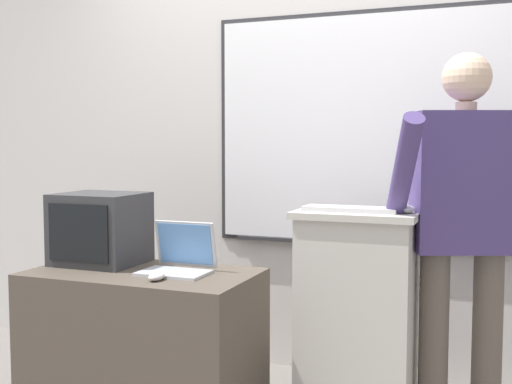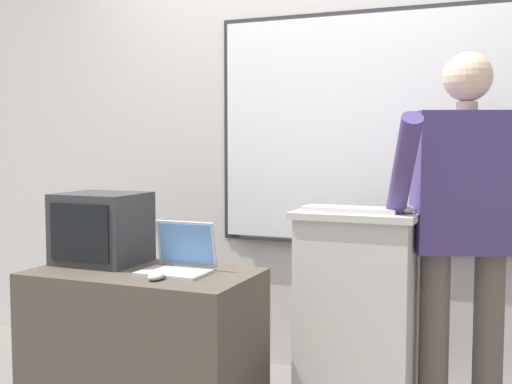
{
  "view_description": "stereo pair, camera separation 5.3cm",
  "coord_description": "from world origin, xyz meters",
  "px_view_note": "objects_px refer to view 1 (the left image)",
  "views": [
    {
      "loc": [
        1.09,
        -2.27,
        1.29
      ],
      "look_at": [
        0.03,
        0.43,
        1.07
      ],
      "focal_mm": 45.0,
      "sensor_mm": 36.0,
      "label": 1
    },
    {
      "loc": [
        1.14,
        -2.25,
        1.29
      ],
      "look_at": [
        0.03,
        0.43,
        1.07
      ],
      "focal_mm": 45.0,
      "sensor_mm": 36.0,
      "label": 2
    }
  ],
  "objects_px": {
    "crt_monitor": "(100,228)",
    "wireless_keyboard": "(351,209)",
    "lectern_podium": "(357,318)",
    "person_presenter": "(463,216)",
    "computer_mouse_by_keyboard": "(408,209)",
    "laptop": "(180,257)",
    "side_desk": "(144,346)",
    "computer_mouse_by_laptop": "(157,277)"
  },
  "relations": [
    {
      "from": "side_desk",
      "to": "laptop",
      "type": "distance_m",
      "value": 0.45
    },
    {
      "from": "computer_mouse_by_laptop",
      "to": "crt_monitor",
      "type": "xyz_separation_m",
      "value": [
        -0.45,
        0.24,
        0.16
      ]
    },
    {
      "from": "wireless_keyboard",
      "to": "computer_mouse_by_laptop",
      "type": "bearing_deg",
      "value": -152.03
    },
    {
      "from": "side_desk",
      "to": "laptop",
      "type": "relative_size",
      "value": 3.39
    },
    {
      "from": "side_desk",
      "to": "laptop",
      "type": "xyz_separation_m",
      "value": [
        0.17,
        0.05,
        0.42
      ]
    },
    {
      "from": "person_presenter",
      "to": "crt_monitor",
      "type": "bearing_deg",
      "value": 169.18
    },
    {
      "from": "computer_mouse_by_laptop",
      "to": "crt_monitor",
      "type": "relative_size",
      "value": 0.25
    },
    {
      "from": "computer_mouse_by_laptop",
      "to": "wireless_keyboard",
      "type": "bearing_deg",
      "value": 27.97
    },
    {
      "from": "person_presenter",
      "to": "side_desk",
      "type": "bearing_deg",
      "value": 174.9
    },
    {
      "from": "crt_monitor",
      "to": "lectern_podium",
      "type": "bearing_deg",
      "value": 9.56
    },
    {
      "from": "computer_mouse_by_laptop",
      "to": "computer_mouse_by_keyboard",
      "type": "height_order",
      "value": "computer_mouse_by_keyboard"
    },
    {
      "from": "lectern_podium",
      "to": "crt_monitor",
      "type": "xyz_separation_m",
      "value": [
        -1.23,
        -0.21,
        0.38
      ]
    },
    {
      "from": "wireless_keyboard",
      "to": "laptop",
      "type": "bearing_deg",
      "value": -165.16
    },
    {
      "from": "lectern_podium",
      "to": "laptop",
      "type": "distance_m",
      "value": 0.85
    },
    {
      "from": "laptop",
      "to": "wireless_keyboard",
      "type": "distance_m",
      "value": 0.8
    },
    {
      "from": "person_presenter",
      "to": "laptop",
      "type": "distance_m",
      "value": 1.27
    },
    {
      "from": "person_presenter",
      "to": "computer_mouse_by_keyboard",
      "type": "height_order",
      "value": "person_presenter"
    },
    {
      "from": "laptop",
      "to": "wireless_keyboard",
      "type": "bearing_deg",
      "value": 14.84
    },
    {
      "from": "lectern_podium",
      "to": "person_presenter",
      "type": "distance_m",
      "value": 0.66
    },
    {
      "from": "laptop",
      "to": "computer_mouse_by_laptop",
      "type": "xyz_separation_m",
      "value": [
        -0.01,
        -0.2,
        -0.05
      ]
    },
    {
      "from": "laptop",
      "to": "computer_mouse_by_keyboard",
      "type": "height_order",
      "value": "computer_mouse_by_keyboard"
    },
    {
      "from": "wireless_keyboard",
      "to": "crt_monitor",
      "type": "xyz_separation_m",
      "value": [
        -1.2,
        -0.16,
        -0.13
      ]
    },
    {
      "from": "lectern_podium",
      "to": "computer_mouse_by_keyboard",
      "type": "xyz_separation_m",
      "value": [
        0.22,
        -0.03,
        0.51
      ]
    },
    {
      "from": "side_desk",
      "to": "wireless_keyboard",
      "type": "bearing_deg",
      "value": 15.22
    },
    {
      "from": "lectern_podium",
      "to": "computer_mouse_by_laptop",
      "type": "distance_m",
      "value": 0.92
    },
    {
      "from": "computer_mouse_by_keyboard",
      "to": "laptop",
      "type": "bearing_deg",
      "value": -167.81
    },
    {
      "from": "lectern_podium",
      "to": "person_presenter",
      "type": "xyz_separation_m",
      "value": [
        0.44,
        0.1,
        0.48
      ]
    },
    {
      "from": "lectern_podium",
      "to": "wireless_keyboard",
      "type": "height_order",
      "value": "wireless_keyboard"
    },
    {
      "from": "wireless_keyboard",
      "to": "computer_mouse_by_keyboard",
      "type": "height_order",
      "value": "computer_mouse_by_keyboard"
    },
    {
      "from": "person_presenter",
      "to": "laptop",
      "type": "height_order",
      "value": "person_presenter"
    },
    {
      "from": "wireless_keyboard",
      "to": "crt_monitor",
      "type": "relative_size",
      "value": 1.05
    },
    {
      "from": "computer_mouse_by_keyboard",
      "to": "crt_monitor",
      "type": "height_order",
      "value": "crt_monitor"
    },
    {
      "from": "wireless_keyboard",
      "to": "computer_mouse_by_laptop",
      "type": "height_order",
      "value": "wireless_keyboard"
    },
    {
      "from": "computer_mouse_by_laptop",
      "to": "computer_mouse_by_keyboard",
      "type": "bearing_deg",
      "value": 22.64
    },
    {
      "from": "laptop",
      "to": "crt_monitor",
      "type": "bearing_deg",
      "value": 174.89
    },
    {
      "from": "side_desk",
      "to": "wireless_keyboard",
      "type": "relative_size",
      "value": 2.5
    },
    {
      "from": "side_desk",
      "to": "computer_mouse_by_laptop",
      "type": "xyz_separation_m",
      "value": [
        0.16,
        -0.15,
        0.37
      ]
    },
    {
      "from": "side_desk",
      "to": "computer_mouse_by_keyboard",
      "type": "relative_size",
      "value": 10.38
    },
    {
      "from": "wireless_keyboard",
      "to": "crt_monitor",
      "type": "bearing_deg",
      "value": -172.61
    },
    {
      "from": "lectern_podium",
      "to": "crt_monitor",
      "type": "relative_size",
      "value": 2.49
    },
    {
      "from": "crt_monitor",
      "to": "wireless_keyboard",
      "type": "bearing_deg",
      "value": 7.39
    },
    {
      "from": "person_presenter",
      "to": "wireless_keyboard",
      "type": "height_order",
      "value": "person_presenter"
    }
  ]
}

